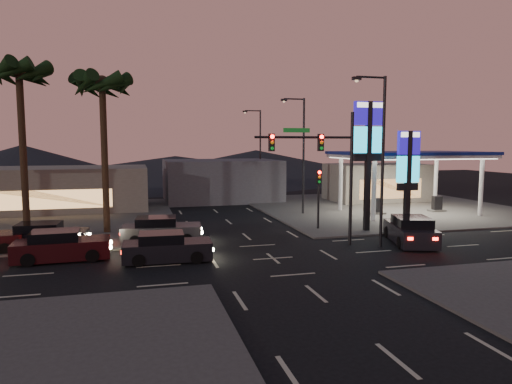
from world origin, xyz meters
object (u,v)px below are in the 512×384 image
object	(u,v)px
pylon_sign_tall	(368,140)
traffic_signal_mast	(325,159)
pylon_sign_short	(408,165)
gas_station	(409,156)
car_lane_b_mid	(44,237)
suv_station	(410,231)
car_lane_a_mid	(61,246)
car_lane_a_front	(166,248)
car_lane_b_front	(161,231)

from	to	relation	value
pylon_sign_tall	traffic_signal_mast	xyz separation A→B (m)	(-4.74, -3.51, -1.17)
pylon_sign_tall	pylon_sign_short	size ratio (longest dim) A/B	1.29
gas_station	traffic_signal_mast	xyz separation A→B (m)	(-12.24, -10.01, 0.15)
pylon_sign_tall	pylon_sign_short	world-z (taller)	pylon_sign_tall
car_lane_b_mid	suv_station	distance (m)	21.94
traffic_signal_mast	car_lane_a_mid	bearing A→B (deg)	177.94
traffic_signal_mast	car_lane_a_mid	distance (m)	15.35
gas_station	car_lane_b_mid	size ratio (longest dim) A/B	2.50
traffic_signal_mast	suv_station	xyz separation A→B (m)	(5.51, -0.59, -4.44)
car_lane_a_front	pylon_sign_tall	bearing A→B (deg)	18.08
pylon_sign_short	suv_station	xyz separation A→B (m)	(-1.73, -3.10, -3.87)
gas_station	pylon_sign_short	size ratio (longest dim) A/B	1.74
gas_station	pylon_sign_tall	bearing A→B (deg)	-139.09
car_lane_b_mid	pylon_sign_tall	bearing A→B (deg)	-0.16
gas_station	car_lane_b_mid	bearing A→B (deg)	-167.16
traffic_signal_mast	suv_station	size ratio (longest dim) A/B	1.46
gas_station	car_lane_a_mid	xyz separation A→B (m)	(-26.92, -9.48, -4.34)
suv_station	car_lane_a_mid	bearing A→B (deg)	176.84
suv_station	car_lane_a_front	bearing A→B (deg)	-178.09
car_lane_b_front	gas_station	bearing A→B (deg)	16.48
pylon_sign_short	suv_station	distance (m)	5.25
car_lane_a_mid	suv_station	bearing A→B (deg)	-3.16
gas_station	pylon_sign_tall	size ratio (longest dim) A/B	1.36
pylon_sign_tall	car_lane_b_front	distance (m)	15.19
traffic_signal_mast	car_lane_b_front	bearing A→B (deg)	158.85
gas_station	pylon_sign_short	xyz separation A→B (m)	(-5.00, -7.50, -0.42)
pylon_sign_tall	suv_station	world-z (taller)	pylon_sign_tall
pylon_sign_tall	car_lane_a_front	xyz separation A→B (m)	(-14.07, -4.59, -5.69)
pylon_sign_tall	car_lane_a_mid	bearing A→B (deg)	-171.27
car_lane_a_mid	car_lane_b_front	world-z (taller)	car_lane_b_front
pylon_sign_short	car_lane_a_mid	bearing A→B (deg)	-174.83
gas_station	car_lane_b_mid	world-z (taller)	gas_station
gas_station	car_lane_a_front	world-z (taller)	gas_station
pylon_sign_short	suv_station	size ratio (longest dim) A/B	1.28
gas_station	car_lane_a_mid	bearing A→B (deg)	-160.59
pylon_sign_short	pylon_sign_tall	bearing A→B (deg)	158.20
traffic_signal_mast	car_lane_a_front	world-z (taller)	traffic_signal_mast
car_lane_a_mid	pylon_sign_tall	bearing A→B (deg)	8.73
car_lane_a_mid	car_lane_b_mid	world-z (taller)	car_lane_a_mid
car_lane_a_front	suv_station	size ratio (longest dim) A/B	0.87
pylon_sign_tall	car_lane_b_front	bearing A→B (deg)	179.56
car_lane_b_mid	car_lane_a_mid	bearing A→B (deg)	-65.96
pylon_sign_tall	pylon_sign_short	bearing A→B (deg)	-21.80
pylon_sign_short	car_lane_a_mid	size ratio (longest dim) A/B	1.40
pylon_sign_short	traffic_signal_mast	size ratio (longest dim) A/B	0.88
traffic_signal_mast	car_lane_b_mid	bearing A→B (deg)	167.45
pylon_sign_short	car_lane_a_front	world-z (taller)	pylon_sign_short
car_lane_b_front	car_lane_a_mid	bearing A→B (deg)	-149.81
pylon_sign_short	car_lane_b_mid	world-z (taller)	pylon_sign_short
car_lane_b_front	car_lane_b_mid	distance (m)	6.67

